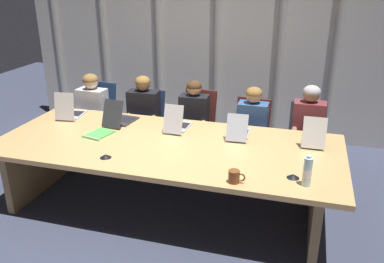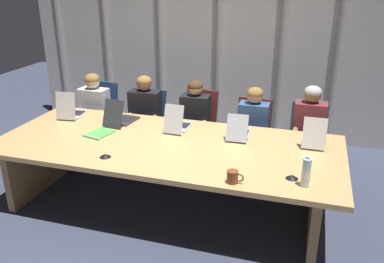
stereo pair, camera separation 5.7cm
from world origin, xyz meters
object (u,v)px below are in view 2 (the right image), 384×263
office_chair_center (196,137)px  laptop_left_mid (121,118)px  office_chair_left_end (99,126)px  person_center (193,121)px  conference_mic_left_side (105,155)px  person_left_end (91,110)px  spiral_notepad (99,134)px  person_right_mid (252,128)px  office_chair_left_mid (146,133)px  laptop_center (178,124)px  office_chair_right_end (306,152)px  office_chair_right_mid (249,145)px  person_right_end (309,131)px  person_left_mid (143,115)px  coffee_mug_near (233,177)px  laptop_right_mid (239,132)px  conference_mic_middle (292,177)px  water_bottle_primary (306,173)px  laptop_right_end (314,138)px  laptop_left_end (72,112)px

office_chair_center → laptop_left_mid: bearing=-34.8°
office_chair_left_end → person_center: bearing=93.3°
person_center → conference_mic_left_side: bearing=-19.3°
person_left_end → conference_mic_left_side: 1.77m
conference_mic_left_side → spiral_notepad: bearing=124.2°
person_center → person_right_mid: 0.74m
laptop_left_mid → office_chair_left_mid: 0.84m
laptop_center → office_chair_right_end: (1.40, 0.71, -0.46)m
office_chair_right_mid → person_right_end: size_ratio=0.76×
person_left_mid → conference_mic_left_side: bearing=6.0°
laptop_left_mid → office_chair_right_end: bearing=-64.6°
office_chair_left_end → coffee_mug_near: office_chair_left_end is taller
office_chair_right_mid → person_left_end: person_left_end is taller
office_chair_left_mid → person_left_end: size_ratio=0.81×
office_chair_left_end → coffee_mug_near: size_ratio=6.59×
laptop_center → person_right_end: 1.52m
person_left_end → office_chair_right_mid: bearing=98.0°
person_center → laptop_left_mid: bearing=-54.8°
laptop_right_mid → conference_mic_left_side: 1.43m
person_left_mid → conference_mic_middle: 2.41m
person_left_mid → conference_mic_middle: size_ratio=10.46×
office_chair_right_end → person_right_mid: size_ratio=0.81×
office_chair_center → conference_mic_middle: 2.06m
person_left_mid → office_chair_center: bearing=99.7°
coffee_mug_near → conference_mic_middle: 0.52m
laptop_right_mid → person_right_end: bearing=-54.2°
person_right_end → water_bottle_primary: 1.49m
person_left_end → office_chair_left_mid: bearing=106.1°
laptop_right_mid → laptop_right_end: size_ratio=1.00×
person_left_end → person_center: (1.45, -0.00, -0.01)m
person_left_end → person_left_mid: bearing=94.1°
office_chair_right_end → person_right_end: person_right_end is taller
person_left_end → person_right_mid: (2.18, -0.01, -0.01)m
office_chair_left_end → water_bottle_primary: bearing=69.8°
office_chair_center → spiral_notepad: 1.41m
office_chair_right_end → conference_mic_middle: size_ratio=8.19×
office_chair_left_mid → conference_mic_middle: office_chair_left_mid is taller
office_chair_right_mid → person_center: size_ratio=0.79×
laptop_left_end → laptop_right_end: size_ratio=0.99×
person_right_mid → spiral_notepad: person_right_mid is taller
laptop_center → office_chair_right_mid: size_ratio=0.48×
laptop_right_end → office_chair_left_end: (-2.90, 0.69, -0.44)m
laptop_center → conference_mic_middle: laptop_center is taller
person_left_mid → water_bottle_primary: bearing=51.1°
laptop_left_end → person_left_mid: bearing=-60.0°
person_right_mid → water_bottle_primary: (0.67, -1.47, 0.23)m
laptop_left_mid → person_right_mid: size_ratio=0.42×
person_left_end → person_right_mid: bearing=93.8°
person_center → person_right_end: size_ratio=0.96×
person_left_end → person_center: 1.45m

